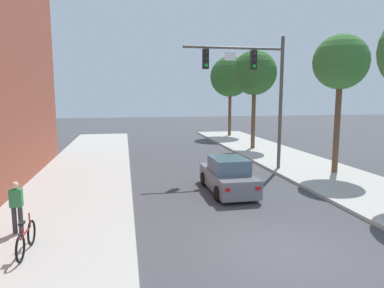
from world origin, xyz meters
TOP-DOWN VIEW (x-y plane):
  - ground_plane at (0.00, 0.00)m, footprint 120.00×120.00m
  - sidewalk_left at (-6.50, 0.00)m, footprint 5.00×60.00m
  - traffic_signal_mast at (3.00, 9.81)m, footprint 5.80×0.38m
  - car_lead_grey at (0.33, 6.03)m, footprint 1.84×4.24m
  - pedestrian_sidewalk_left_walker at (-7.57, 2.33)m, footprint 0.36×0.22m
  - bicycle_leaning at (-6.94, 0.82)m, footprint 0.12×1.77m
  - street_tree_second at (7.20, 8.20)m, footprint 2.92×2.92m
  - street_tree_third at (5.91, 17.41)m, footprint 3.49×3.49m
  - street_tree_farthest at (6.65, 26.13)m, footprint 4.17×4.17m

SIDE VIEW (x-z plane):
  - ground_plane at x=0.00m, z-range 0.00..0.00m
  - sidewalk_left at x=-6.50m, z-range 0.00..0.15m
  - bicycle_leaning at x=-6.94m, z-range 0.05..1.03m
  - car_lead_grey at x=0.33m, z-range -0.08..1.52m
  - pedestrian_sidewalk_left_walker at x=-7.57m, z-range 0.24..1.88m
  - traffic_signal_mast at x=3.00m, z-range 1.55..9.05m
  - street_tree_second at x=7.20m, z-range 2.35..9.82m
  - street_tree_third at x=5.91m, z-range 2.23..9.96m
  - street_tree_farthest at x=6.65m, z-range 2.15..10.37m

